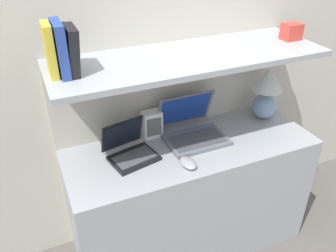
{
  "coord_description": "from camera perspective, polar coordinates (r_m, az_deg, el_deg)",
  "views": [
    {
      "loc": [
        -0.75,
        -1.15,
        1.82
      ],
      "look_at": [
        -0.14,
        0.25,
        0.9
      ],
      "focal_mm": 38.0,
      "sensor_mm": 36.0,
      "label": 1
    }
  ],
  "objects": [
    {
      "name": "shelf_gadget",
      "position": [
        2.06,
        19.18,
        14.14
      ],
      "size": [
        0.1,
        0.08,
        0.09
      ],
      "color": "#CC3D33",
      "rests_on": "shelf"
    },
    {
      "name": "shelf",
      "position": [
        1.75,
        3.49,
        10.89
      ],
      "size": [
        1.36,
        0.45,
        0.03
      ],
      "color": "#999EA3",
      "rests_on": "back_riser"
    },
    {
      "name": "wall_back",
      "position": [
        1.97,
        0.14,
        12.85
      ],
      "size": [
        6.0,
        0.05,
        2.4
      ],
      "color": "beige",
      "rests_on": "ground_plane"
    },
    {
      "name": "book_yellow",
      "position": [
        1.54,
        -18.46,
        11.42
      ],
      "size": [
        0.03,
        0.12,
        0.22
      ],
      "color": "gold",
      "rests_on": "shelf"
    },
    {
      "name": "table_lamp",
      "position": [
        2.18,
        15.58,
        5.51
      ],
      "size": [
        0.18,
        0.18,
        0.33
      ],
      "color": "#7593B2",
      "rests_on": "desk"
    },
    {
      "name": "laptop_large",
      "position": [
        1.97,
        3.94,
        -0.55
      ],
      "size": [
        0.33,
        0.31,
        0.23
      ],
      "color": "slate",
      "rests_on": "desk"
    },
    {
      "name": "book_black",
      "position": [
        1.56,
        -15.26,
        11.63
      ],
      "size": [
        0.06,
        0.16,
        0.2
      ],
      "color": "black",
      "rests_on": "shelf"
    },
    {
      "name": "desk",
      "position": [
        2.15,
        3.55,
        -11.37
      ],
      "size": [
        1.36,
        0.5,
        0.74
      ],
      "color": "#999EA3",
      "rests_on": "ground_plane"
    },
    {
      "name": "book_blue",
      "position": [
        1.55,
        -16.91,
        11.75
      ],
      "size": [
        0.04,
        0.17,
        0.22
      ],
      "color": "#284293",
      "rests_on": "shelf"
    },
    {
      "name": "computer_mouse",
      "position": [
        1.77,
        3.24,
        -5.92
      ],
      "size": [
        0.08,
        0.12,
        0.04
      ],
      "color": "#99999E",
      "rests_on": "desk"
    },
    {
      "name": "laptop_small",
      "position": [
        1.83,
        -6.12,
        -3.82
      ],
      "size": [
        0.27,
        0.26,
        0.18
      ],
      "color": "black",
      "rests_on": "desk"
    },
    {
      "name": "router_box",
      "position": [
        1.97,
        -2.61,
        0.34
      ],
      "size": [
        0.11,
        0.08,
        0.15
      ],
      "color": "white",
      "rests_on": "desk"
    },
    {
      "name": "back_riser",
      "position": [
        2.2,
        0.59,
        -2.51
      ],
      "size": [
        1.36,
        0.04,
        1.2
      ],
      "color": "beige",
      "rests_on": "ground_plane"
    }
  ]
}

